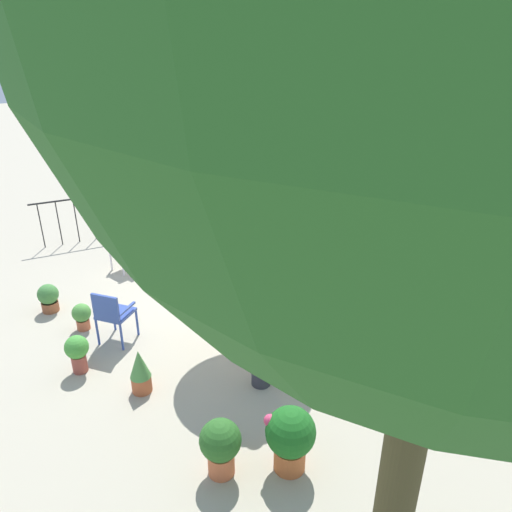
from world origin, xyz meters
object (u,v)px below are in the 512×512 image
Objects in this scene: cafe_table_0 at (260,287)px; cafe_table_1 at (318,261)px; patio_chair_2 at (284,204)px; potted_plant_6 at (181,242)px; patio_umbrella_0 at (251,222)px; potted_plant_5 at (381,282)px; patio_chair_0 at (221,206)px; potted_plant_7 at (220,445)px; standing_person at (261,325)px; potted_plant_8 at (49,297)px; potted_plant_0 at (264,244)px; potted_plant_1 at (140,371)px; patio_chair_1 at (112,313)px; potted_plant_3 at (290,436)px; potted_plant_2 at (77,351)px; patio_chair_3 at (128,244)px; potted_plant_4 at (82,315)px.

cafe_table_1 is (-0.43, 1.39, 0.00)m from cafe_table_0.
patio_chair_2 reaches higher than potted_plant_6.
patio_umbrella_0 is 4.31× the size of potted_plant_5.
cafe_table_1 is 0.81× the size of patio_chair_0.
potted_plant_6 is 5.47m from potted_plant_7.
potted_plant_8 is at bearing -143.42° from standing_person.
potted_plant_6 is (-3.01, -2.71, 0.11)m from potted_plant_5.
potted_plant_1 is at bearing -48.25° from potted_plant_0.
patio_chair_2 is at bearing 124.72° from patio_chair_1.
patio_chair_0 is 1.17× the size of potted_plant_3.
potted_plant_2 is (0.48, -0.58, -0.19)m from patio_chair_1.
cafe_table_0 is 1.13× the size of potted_plant_0.
patio_umbrella_0 is 5.24m from patio_chair_2.
potted_plant_3 is 4.17m from potted_plant_5.
patio_chair_3 is at bearing -162.70° from patio_umbrella_0.
potted_plant_7 is (5.33, -1.26, -0.00)m from potted_plant_6.
potted_plant_7 is at bearing -45.19° from cafe_table_1.
potted_plant_2 is 0.77× the size of potted_plant_6.
patio_chair_1 reaches higher than potted_plant_5.
patio_chair_1 is at bearing 30.16° from potted_plant_8.
potted_plant_1 is at bearing 41.08° from potted_plant_2.
potted_plant_5 is at bearing 98.42° from potted_plant_1.
potted_plant_8 is 4.06m from standing_person.
potted_plant_3 is (6.88, -1.98, -0.09)m from patio_chair_0.
potted_plant_1 is (0.30, -1.73, -1.66)m from patio_umbrella_0.
potted_plant_5 reaches higher than potted_plant_4.
standing_person is at bearing 69.54° from potted_plant_1.
patio_chair_0 is 1.24× the size of potted_plant_6.
potted_plant_3 is 1.49m from standing_person.
potted_plant_5 is (-2.57, 3.28, -0.15)m from potted_plant_3.
potted_plant_6 reaches higher than potted_plant_0.
patio_chair_1 is 0.78m from potted_plant_2.
patio_chair_0 is 0.97× the size of patio_chair_3.
patio_chair_3 is at bearing 123.91° from potted_plant_8.
potted_plant_1 is (4.48, -4.55, -0.22)m from patio_chair_2.
patio_chair_0 is 2.11m from potted_plant_0.
potted_plant_2 is 0.72× the size of potted_plant_3.
standing_person is at bearing -25.41° from cafe_table_0.
potted_plant_2 is at bearing -54.70° from patio_chair_2.
potted_plant_3 reaches higher than potted_plant_1.
potted_plant_8 is at bearing -117.03° from cafe_table_0.
patio_chair_3 is at bearing -63.25° from patio_chair_0.
potted_plant_5 is at bearing 50.79° from patio_chair_3.
cafe_table_1 is at bearing -136.11° from potted_plant_5.
patio_umbrella_0 reaches higher than patio_chair_0.
patio_umbrella_0 is 2.95m from potted_plant_2.
cafe_table_1 is at bearing -17.17° from patio_chair_2.
potted_plant_7 is (1.96, -1.27, -1.59)m from patio_umbrella_0.
patio_chair_2 reaches higher than potted_plant_7.
potted_plant_0 is at bearing -162.93° from cafe_table_1.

